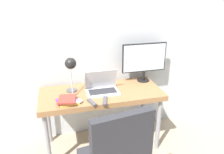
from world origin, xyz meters
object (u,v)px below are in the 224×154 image
(monitor, at_px, (144,59))
(desk_lamp, at_px, (71,68))
(game_controller, at_px, (76,101))
(laptop, at_px, (102,88))
(book_stack, at_px, (68,101))

(monitor, xyz_separation_m, desk_lamp, (-0.92, -0.23, 0.05))
(monitor, relative_size, desk_lamp, 1.25)
(monitor, xyz_separation_m, game_controller, (-0.90, -0.38, -0.27))
(desk_lamp, bearing_deg, laptop, 7.00)
(monitor, height_order, game_controller, monitor)
(laptop, xyz_separation_m, game_controller, (-0.32, -0.19, -0.03))
(book_stack, relative_size, game_controller, 1.61)
(desk_lamp, bearing_deg, game_controller, -84.72)
(monitor, relative_size, book_stack, 2.35)
(laptop, bearing_deg, book_stack, -156.47)
(laptop, bearing_deg, monitor, 18.02)
(laptop, height_order, desk_lamp, desk_lamp)
(monitor, bearing_deg, desk_lamp, -165.91)
(desk_lamp, relative_size, game_controller, 3.02)
(monitor, xyz_separation_m, book_stack, (-0.98, -0.36, -0.26))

